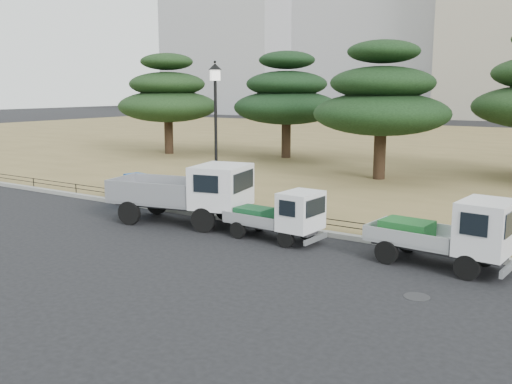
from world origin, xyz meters
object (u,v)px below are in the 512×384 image
Objects in this scene: street_lamp at (216,113)px; tarp_pile at (134,189)px; truck_large at (187,190)px; truck_kei_front at (280,215)px; truck_kei_rear at (450,233)px.

street_lamp is 5.38m from tarp_pile.
truck_large is 3.88m from truck_kei_front.
truck_large reaches higher than truck_kei_rear.
tarp_pile is (-4.14, 1.50, -0.58)m from truck_large.
truck_kei_rear is (5.14, 0.10, 0.15)m from truck_kei_front.
truck_kei_front is at bearing -13.83° from truck_large.
truck_kei_front is 5.01m from street_lamp.
street_lamp reaches higher than truck_kei_rear.
truck_kei_rear is 9.39m from street_lamp.
truck_large is 4.44m from tarp_pile.
street_lamp reaches higher than tarp_pile.
truck_kei_rear is at bearing -9.61° from street_lamp.
truck_kei_rear is 0.70× the size of street_lamp.
street_lamp is at bearing 71.53° from truck_large.
tarp_pile is at bearing 177.92° from truck_kei_rear.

